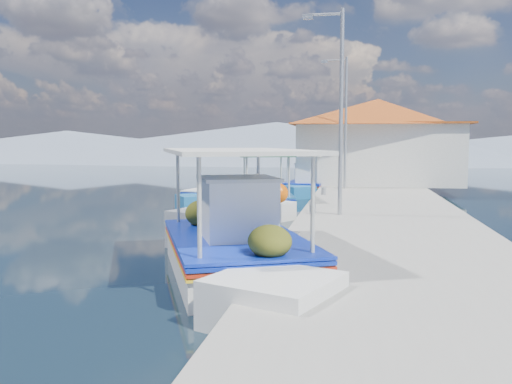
# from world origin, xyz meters

# --- Properties ---
(ground) EXTENTS (160.00, 160.00, 0.00)m
(ground) POSITION_xyz_m (0.00, 0.00, 0.00)
(ground) COLOR black
(ground) RESTS_ON ground
(quay) EXTENTS (5.00, 44.00, 0.50)m
(quay) POSITION_xyz_m (5.90, 6.00, 0.25)
(quay) COLOR gray
(quay) RESTS_ON ground
(bollards) EXTENTS (0.20, 17.20, 0.30)m
(bollards) POSITION_xyz_m (3.80, 5.25, 0.65)
(bollards) COLOR #A5A8AD
(bollards) RESTS_ON quay
(main_caique) EXTENTS (4.63, 7.81, 2.80)m
(main_caique) POSITION_xyz_m (2.70, -3.59, 0.54)
(main_caique) COLOR silver
(main_caique) RESTS_ON ground
(caique_green_canopy) EXTENTS (2.90, 6.34, 2.43)m
(caique_green_canopy) POSITION_xyz_m (1.69, 6.18, 0.36)
(caique_green_canopy) COLOR silver
(caique_green_canopy) RESTS_ON ground
(caique_blue_hull) EXTENTS (2.78, 6.43, 1.17)m
(caique_blue_hull) POSITION_xyz_m (-0.31, 7.41, 0.32)
(caique_blue_hull) COLOR #1B65A3
(caique_blue_hull) RESTS_ON ground
(caique_far) EXTENTS (2.33, 6.32, 2.23)m
(caique_far) POSITION_xyz_m (2.67, 13.49, 0.41)
(caique_far) COLOR #1B65A3
(caique_far) RESTS_ON ground
(harbor_building) EXTENTS (10.49, 10.49, 4.40)m
(harbor_building) POSITION_xyz_m (6.20, 15.00, 2.78)
(harbor_building) COLOR white
(harbor_building) RESTS_ON quay
(lamp_post_near) EXTENTS (1.21, 0.14, 6.00)m
(lamp_post_near) POSITION_xyz_m (4.51, 2.00, 3.85)
(lamp_post_near) COLOR #A5A8AD
(lamp_post_near) RESTS_ON quay
(lamp_post_far) EXTENTS (1.21, 0.14, 6.00)m
(lamp_post_far) POSITION_xyz_m (4.51, 11.00, 3.85)
(lamp_post_far) COLOR #A5A8AD
(lamp_post_far) RESTS_ON quay
(mountain_ridge) EXTENTS (171.40, 96.00, 5.50)m
(mountain_ridge) POSITION_xyz_m (6.54, 56.00, 2.04)
(mountain_ridge) COLOR slate
(mountain_ridge) RESTS_ON ground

